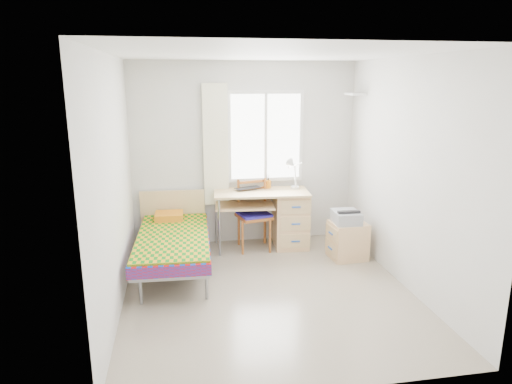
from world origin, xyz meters
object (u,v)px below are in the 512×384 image
chair (254,210)px  cabinet (347,240)px  desk (286,216)px  bed (173,239)px  printer (346,217)px

chair → cabinet: size_ratio=1.98×
desk → cabinet: desk is taller
bed → cabinet: (2.30, -0.05, -0.15)m
chair → cabinet: 1.35m
cabinet → printer: (-0.04, -0.00, 0.33)m
desk → cabinet: size_ratio=2.73×
chair → desk: bearing=-13.2°
bed → cabinet: bed is taller
desk → chair: (-0.46, -0.00, 0.11)m
bed → printer: size_ratio=4.90×
cabinet → printer: 0.34m
desk → chair: chair is taller
bed → desk: 1.69m
bed → chair: chair is taller
desk → printer: desk is taller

